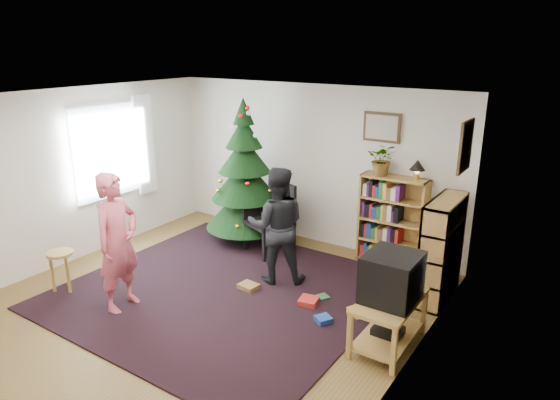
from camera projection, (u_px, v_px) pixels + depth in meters
The scene contains 22 objects.
floor at pixel (209, 301), 6.23m from camera, with size 5.00×5.00×0.00m, color brown.
ceiling at pixel (199, 99), 5.47m from camera, with size 5.00×5.00×0.00m, color white.
wall_back at pixel (311, 165), 7.84m from camera, with size 5.00×0.02×2.50m, color silver.
wall_left at pixel (73, 176), 7.17m from camera, with size 0.02×5.00×2.50m, color silver.
wall_right at pixel (410, 254), 4.53m from camera, with size 0.02×5.00×2.50m, color silver.
rug at pixel (224, 291), 6.47m from camera, with size 3.80×3.60×0.02m, color black.
window_pane at pixel (107, 152), 7.56m from camera, with size 0.04×1.20×1.40m, color silver.
curtain at pixel (145, 145), 8.09m from camera, with size 0.06×0.35×1.60m, color white.
picture_back at pixel (382, 127), 7.00m from camera, with size 0.55×0.03×0.42m.
picture_right at pixel (466, 146), 5.72m from camera, with size 0.03×0.50×0.60m.
christmas_tree at pixel (245, 183), 7.87m from camera, with size 1.27×1.27×2.31m.
bookshelf_back at pixel (392, 220), 7.12m from camera, with size 0.95×0.30×1.30m.
bookshelf_right at pixel (441, 249), 6.14m from camera, with size 0.30×0.95×1.30m.
tv_stand at pixel (389, 318), 5.24m from camera, with size 0.53×0.95×0.55m.
crt_tv at pixel (392, 277), 5.09m from camera, with size 0.53×0.57×0.50m.
armchair at pixel (273, 214), 7.59m from camera, with size 0.77×0.78×1.08m.
stool at pixel (61, 261), 6.37m from camera, with size 0.33×0.33×0.55m.
person_standing at pixel (118, 242), 5.85m from camera, with size 0.62×0.41×1.69m, color #C44E5C.
person_by_chair at pixel (277, 226), 6.54m from camera, with size 0.77×0.60×1.58m, color black.
potted_plant at pixel (383, 159), 6.97m from camera, with size 0.41×0.36×0.46m, color gray.
table_lamp at pixel (417, 166), 6.72m from camera, with size 0.21×0.21×0.28m.
floor_clutter at pixel (311, 303), 6.11m from camera, with size 1.69×0.69×0.08m.
Camera 1 is at (3.82, -4.13, 3.10)m, focal length 32.00 mm.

